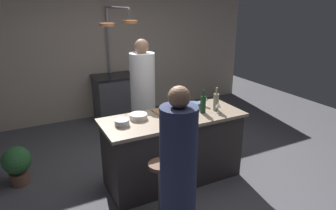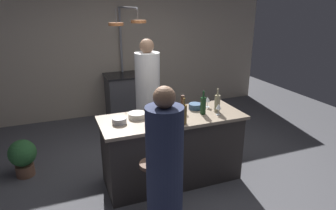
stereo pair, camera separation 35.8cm
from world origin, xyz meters
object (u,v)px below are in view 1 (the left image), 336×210
Objects in this scene: stove_range at (115,97)px; bar_stool_left at (161,189)px; wine_bottle_red at (203,104)px; mixing_bowl_ceramic at (138,116)px; wine_glass_near_right_guest at (218,105)px; cutting_board at (166,111)px; mixing_bowl_steel at (122,122)px; potted_plant at (17,163)px; chef at (143,101)px; wine_glass_near_left_guest at (206,99)px; mixing_bowl_blue at (194,105)px; pepper_mill at (182,103)px; wine_bottle_amber at (187,113)px; wine_bottle_white at (216,102)px.

bar_stool_left is at bearing -98.90° from stove_range.
wine_bottle_red is 1.40× the size of mixing_bowl_ceramic.
bar_stool_left is at bearing -156.13° from wine_glass_near_right_guest.
mixing_bowl_steel reaches higher than cutting_board.
wine_glass_near_right_guest is at bearing -22.20° from potted_plant.
cutting_board is at bearing -90.15° from stove_range.
wine_bottle_red is at bearing -68.08° from chef.
mixing_bowl_blue is (-0.19, -0.00, -0.07)m from wine_glass_near_left_guest.
bar_stool_left is (-0.48, -3.07, -0.07)m from stove_range.
wine_glass_near_left_guest is (0.17, 0.20, -0.01)m from wine_bottle_red.
pepper_mill is 0.19m from mixing_bowl_blue.
bar_stool_left is 4.66× the size of wine_glass_near_right_guest.
mixing_bowl_ceramic is (-0.98, 0.28, -0.07)m from wine_glass_near_right_guest.
wine_glass_near_right_guest is at bearing 23.87° from bar_stool_left.
wine_glass_near_right_guest is (0.57, -1.11, 0.19)m from chef.
wine_glass_near_right_guest is at bearing 10.94° from wine_bottle_amber.
chef reaches higher than stove_range.
pepper_mill is at bearing 7.86° from mixing_bowl_steel.
wine_bottle_white is at bearing -76.65° from stove_range.
wine_bottle_red reaches higher than pepper_mill.
chef is at bearing 117.22° from wine_glass_near_right_guest.
wine_bottle_amber is 0.60m from wine_bottle_white.
wine_bottle_white is at bearing -58.84° from chef.
mixing_bowl_ceramic is (-0.62, -0.02, -0.07)m from pepper_mill.
wine_glass_near_right_guest is (-0.04, -0.10, -0.01)m from wine_bottle_white.
wine_bottle_red reaches higher than potted_plant.
mixing_bowl_blue is at bearing -80.67° from stove_range.
chef is at bearing 55.21° from mixing_bowl_steel.
wine_bottle_amber is 1.44× the size of mixing_bowl_ceramic.
wine_bottle_red is (2.22, -0.87, 0.72)m from potted_plant.
wine_glass_near_left_guest is at bearing -54.29° from chef.
potted_plant is 1.62× the size of cutting_board.
pepper_mill reaches higher than wine_glass_near_right_guest.
wine_bottle_white reaches higher than wine_glass_near_right_guest.
stove_range is at bearing 41.84° from potted_plant.
cutting_board is at bearing 95.20° from wine_bottle_amber.
mixing_bowl_steel is (-1.22, 0.18, -0.07)m from wine_glass_near_right_guest.
wine_glass_near_right_guest is (2.39, -0.97, 0.71)m from potted_plant.
wine_glass_near_right_guest is (0.52, 0.10, -0.01)m from wine_bottle_amber.
mixing_bowl_steel is at bearing 106.06° from bar_stool_left.
bar_stool_left is 2.19× the size of wine_bottle_amber.
mixing_bowl_ceramic is (-0.42, -2.33, 0.48)m from stove_range.
pepper_mill is 0.68× the size of wine_bottle_amber.
potted_plant is 2.59m from wine_glass_near_left_guest.
stove_range is 2.39m from pepper_mill.
mixing_bowl_ceramic is at bearing -178.49° from mixing_bowl_blue.
wine_bottle_white is 0.30m from mixing_bowl_blue.
potted_plant is 2.02m from cutting_board.
wine_bottle_red is at bearing -4.32° from mixing_bowl_steel.
wine_glass_near_right_guest is (-0.01, -0.30, 0.00)m from wine_glass_near_left_guest.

